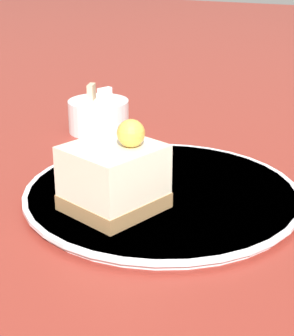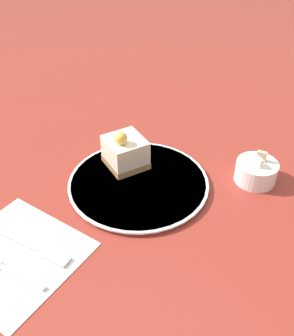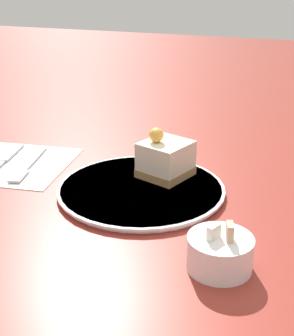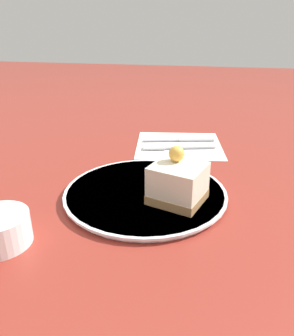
{
  "view_description": "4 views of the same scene",
  "coord_description": "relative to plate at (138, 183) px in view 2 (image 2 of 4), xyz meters",
  "views": [
    {
      "loc": [
        0.25,
        -0.46,
        0.25
      ],
      "look_at": [
        0.02,
        0.01,
        0.04
      ],
      "focal_mm": 60.0,
      "sensor_mm": 36.0,
      "label": 1
    },
    {
      "loc": [
        0.46,
        0.43,
        0.49
      ],
      "look_at": [
        0.03,
        0.03,
        0.05
      ],
      "focal_mm": 40.0,
      "sensor_mm": 36.0,
      "label": 2
    },
    {
      "loc": [
        -0.24,
        0.68,
        0.35
      ],
      "look_at": [
        0.03,
        0.01,
        0.04
      ],
      "focal_mm": 50.0,
      "sensor_mm": 36.0,
      "label": 3
    },
    {
      "loc": [
        -0.46,
        -0.09,
        0.28
      ],
      "look_at": [
        0.03,
        0.01,
        0.06
      ],
      "focal_mm": 35.0,
      "sensor_mm": 36.0,
      "label": 4
    }
  ],
  "objects": [
    {
      "name": "ground_plane",
      "position": [
        -0.03,
        -0.02,
        -0.01
      ],
      "size": [
        4.0,
        4.0,
        0.0
      ],
      "primitive_type": "plane",
      "color": "maroon"
    },
    {
      "name": "plate",
      "position": [
        0.0,
        0.0,
        0.0
      ],
      "size": [
        0.28,
        0.28,
        0.01
      ],
      "color": "white",
      "rests_on": "ground_plane"
    },
    {
      "name": "cake_slice",
      "position": [
        -0.02,
        -0.06,
        0.04
      ],
      "size": [
        0.1,
        0.1,
        0.09
      ],
      "rotation": [
        0.0,
        0.0,
        -0.31
      ],
      "color": "#9E7547",
      "rests_on": "plate"
    },
    {
      "name": "napkin",
      "position": [
        0.27,
        -0.03,
        -0.0
      ],
      "size": [
        0.23,
        0.24,
        0.0
      ],
      "rotation": [
        0.0,
        0.0,
        0.16
      ],
      "color": "white",
      "rests_on": "ground_plane"
    },
    {
      "name": "fork",
      "position": [
        0.24,
        -0.02,
        -0.0
      ],
      "size": [
        0.06,
        0.17,
        0.0
      ],
      "rotation": [
        0.0,
        0.0,
        0.26
      ],
      "color": "#B2B2B7",
      "rests_on": "napkin"
    },
    {
      "name": "sugar_bowl",
      "position": [
        -0.17,
        0.17,
        0.02
      ],
      "size": [
        0.08,
        0.08,
        0.07
      ],
      "color": "white",
      "rests_on": "ground_plane"
    }
  ]
}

